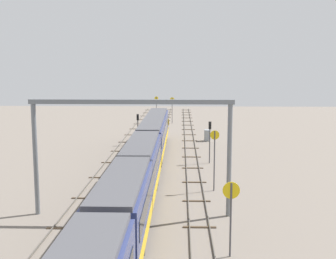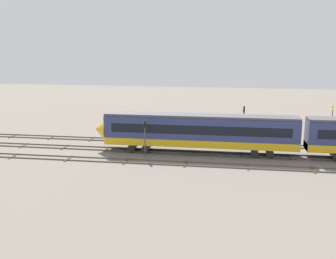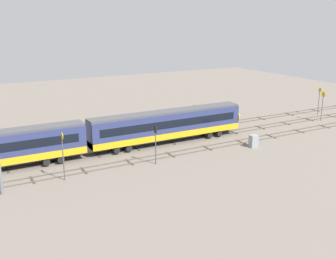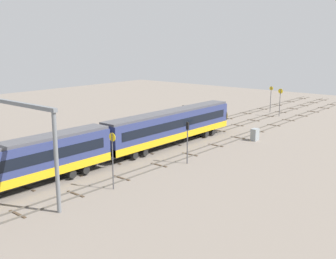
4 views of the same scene
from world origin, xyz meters
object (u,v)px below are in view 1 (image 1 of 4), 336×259
(speed_sign_distant_end, at_px, (156,106))
(signal_light_trackside_departure, at_px, (138,125))
(speed_sign_mid_trackside, at_px, (214,153))
(train, at_px, (135,182))
(signal_light_trackside_approach, at_px, (210,136))
(relay_cabinet, at_px, (207,135))
(speed_sign_near_foreground, at_px, (172,106))
(speed_sign_far_trackside, at_px, (231,207))
(overhead_gantry, at_px, (131,132))

(speed_sign_distant_end, bearing_deg, signal_light_trackside_departure, 177.56)
(speed_sign_mid_trackside, xyz_separation_m, signal_light_trackside_departure, (23.60, 9.48, -0.59))
(train, relative_size, speed_sign_mid_trackside, 13.21)
(signal_light_trackside_approach, height_order, signal_light_trackside_departure, signal_light_trackside_approach)
(speed_sign_distant_end, xyz_separation_m, relay_cabinet, (-23.94, -9.29, -2.45))
(speed_sign_near_foreground, xyz_separation_m, speed_sign_far_trackside, (-62.08, -4.82, -0.33))
(speed_sign_distant_end, distance_m, signal_light_trackside_approach, 40.42)
(speed_sign_near_foreground, bearing_deg, train, 178.23)
(overhead_gantry, distance_m, signal_light_trackside_departure, 30.75)
(train, bearing_deg, signal_light_trackside_approach, -20.47)
(speed_sign_mid_trackside, bearing_deg, relay_cabinet, -2.08)
(speed_sign_mid_trackside, relative_size, signal_light_trackside_departure, 1.24)
(overhead_gantry, relative_size, speed_sign_mid_trackside, 2.73)
(overhead_gantry, height_order, signal_light_trackside_departure, overhead_gantry)
(relay_cabinet, bearing_deg, signal_light_trackside_departure, 108.72)
(train, xyz_separation_m, speed_sign_mid_trackside, (7.01, -6.61, 0.93))
(overhead_gantry, height_order, speed_sign_distant_end, overhead_gantry)
(speed_sign_mid_trackside, bearing_deg, speed_sign_near_foreground, 5.83)
(speed_sign_mid_trackside, distance_m, signal_light_trackside_approach, 11.62)
(train, height_order, signal_light_trackside_departure, train)
(signal_light_trackside_approach, xyz_separation_m, relay_cabinet, (15.54, -0.64, -2.38))
(signal_light_trackside_departure, height_order, relay_cabinet, signal_light_trackside_departure)
(speed_sign_distant_end, height_order, relay_cabinet, speed_sign_distant_end)
(overhead_gantry, xyz_separation_m, signal_light_trackside_approach, (18.43, -7.21, -3.30))
(overhead_gantry, height_order, signal_light_trackside_approach, overhead_gantry)
(speed_sign_far_trackside, bearing_deg, speed_sign_near_foreground, 4.44)
(speed_sign_mid_trackside, bearing_deg, speed_sign_far_trackside, 179.65)
(speed_sign_distant_end, bearing_deg, relay_cabinet, -158.78)
(train, relative_size, relay_cabinet, 42.46)
(overhead_gantry, relative_size, relay_cabinet, 8.76)
(signal_light_trackside_approach, bearing_deg, signal_light_trackside_departure, 39.32)
(train, height_order, signal_light_trackside_approach, signal_light_trackside_approach)
(overhead_gantry, relative_size, signal_light_trackside_approach, 3.08)
(speed_sign_far_trackside, bearing_deg, relay_cabinet, -1.49)
(speed_sign_distant_end, relative_size, signal_light_trackside_approach, 1.06)
(speed_sign_far_trackside, bearing_deg, speed_sign_distant_end, 7.20)
(speed_sign_near_foreground, xyz_separation_m, relay_cabinet, (-20.90, -5.90, -2.59))
(speed_sign_mid_trackside, bearing_deg, overhead_gantry, 134.81)
(speed_sign_near_foreground, bearing_deg, speed_sign_distant_end, 48.23)
(speed_sign_distant_end, bearing_deg, overhead_gantry, -178.58)
(speed_sign_far_trackside, distance_m, signal_light_trackside_departure, 38.79)
(speed_sign_far_trackside, distance_m, signal_light_trackside_approach, 25.64)
(signal_light_trackside_departure, bearing_deg, signal_light_trackside_approach, -140.68)
(overhead_gantry, xyz_separation_m, speed_sign_mid_trackside, (6.82, -6.87, -2.97))
(relay_cabinet, bearing_deg, speed_sign_far_trackside, 178.51)
(speed_sign_far_trackside, relative_size, speed_sign_distant_end, 0.88)
(speed_sign_near_foreground, relative_size, signal_light_trackside_departure, 1.17)
(speed_sign_distant_end, bearing_deg, speed_sign_near_foreground, -131.77)
(overhead_gantry, xyz_separation_m, signal_light_trackside_departure, (30.43, 2.61, -3.57))
(overhead_gantry, height_order, speed_sign_far_trackside, overhead_gantry)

